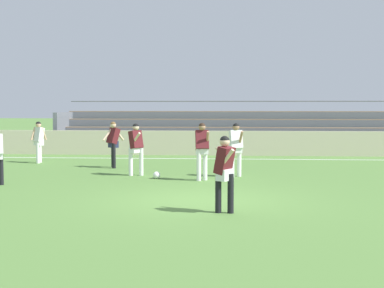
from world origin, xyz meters
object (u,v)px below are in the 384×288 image
Objects in this scene: player_dark_wide_right at (225,168)px; soccer_ball at (157,175)px; player_dark_on_ball at (202,146)px; bleacher_stand at (296,130)px; player_dark_deep_cover at (113,140)px; player_white_wide_left at (236,145)px; player_white_overlapping at (39,138)px; player_dark_pressing_high at (136,145)px.

player_dark_wide_right reaches higher than soccer_ball.
player_dark_on_ball reaches higher than player_dark_wide_right.
bleacher_stand is at bearing 62.40° from soccer_ball.
player_dark_deep_cover is 7.51× the size of soccer_ball.
player_white_wide_left is (1.01, 0.93, -0.03)m from player_dark_on_ball.
bleacher_stand is at bearing 29.30° from player_white_overlapping.
player_dark_wide_right is at bearing -52.46° from player_white_overlapping.
bleacher_stand is 103.62× the size of soccer_ball.
player_dark_pressing_high is 1.03× the size of player_dark_wide_right.
player_dark_pressing_high is at bearing -38.79° from player_white_overlapping.
player_dark_pressing_high is 1.03× the size of player_white_overlapping.
player_dark_deep_cover is at bearing -134.80° from bleacher_stand.
player_dark_deep_cover is 3.54m from player_white_overlapping.
soccer_ball is at bearing 168.48° from player_dark_on_ball.
bleacher_stand is 13.81× the size of player_dark_deep_cover.
player_dark_wide_right is (0.74, -4.95, -0.08)m from player_dark_on_ball.
bleacher_stand reaches higher than player_dark_wide_right.
player_white_overlapping is at bearing -150.70° from bleacher_stand.
player_white_overlapping is 7.31× the size of soccer_ball.
player_dark_wide_right is 5.72m from soccer_ball.
player_dark_deep_cover is at bearing 119.13° from player_dark_pressing_high.
player_white_overlapping is (-7.59, 3.64, -0.05)m from player_white_wide_left.
player_dark_deep_cover is at bearing 124.26° from soccer_ball.
player_dark_wide_right is (-3.19, -15.42, -0.10)m from bleacher_stand.
player_dark_pressing_high is 0.97× the size of player_dark_on_ball.
player_white_wide_left reaches higher than player_white_overlapping.
player_dark_pressing_high reaches higher than player_dark_wide_right.
player_dark_on_ball is 5.01m from player_dark_wide_right.
player_dark_deep_cover is at bearing 153.01° from player_white_wide_left.
player_white_overlapping reaches higher than soccer_ball.
bleacher_stand reaches higher than soccer_ball.
player_dark_pressing_high is at bearing 115.88° from player_dark_wide_right.
player_dark_deep_cover is (-1.19, 2.13, -0.00)m from player_dark_pressing_high.
bleacher_stand is at bearing 57.23° from player_dark_pressing_high.
player_white_wide_left reaches higher than player_dark_deep_cover.
player_dark_pressing_high is at bearing -60.87° from player_dark_deep_cover.
player_white_wide_left is 8.42m from player_white_overlapping.
player_dark_deep_cover reaches higher than player_dark_wide_right.
player_dark_on_ball is 1.07× the size of player_dark_wide_right.
player_dark_pressing_high is at bearing 154.82° from player_dark_on_ball.
player_dark_deep_cover is (-3.35, 3.14, -0.05)m from player_dark_on_ball.
player_white_overlapping is (-6.58, 4.57, -0.08)m from player_dark_on_ball.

